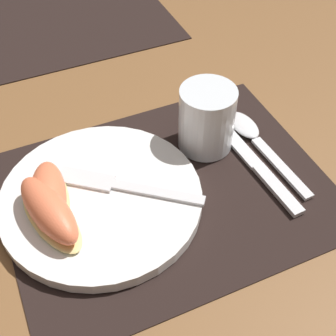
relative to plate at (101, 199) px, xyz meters
name	(u,v)px	position (x,y,z in m)	size (l,w,h in m)	color
ground_plane	(168,192)	(0.08, -0.02, -0.01)	(3.00, 3.00, 0.00)	brown
placemat	(168,191)	(0.08, -0.02, -0.01)	(0.41, 0.32, 0.00)	black
placemat_far	(59,20)	(0.07, 0.46, -0.01)	(0.41, 0.32, 0.00)	black
plate	(101,199)	(0.00, 0.00, 0.00)	(0.25, 0.25, 0.02)	white
juice_glass	(206,122)	(0.17, 0.04, 0.03)	(0.08, 0.08, 0.09)	silver
knife	(250,159)	(0.21, -0.01, -0.01)	(0.03, 0.23, 0.01)	silver
spoon	(253,136)	(0.24, 0.03, 0.00)	(0.04, 0.19, 0.01)	silver
fork	(119,185)	(0.03, 0.00, 0.01)	(0.16, 0.13, 0.00)	silver
citrus_wedge_0	(49,197)	(-0.06, 0.01, 0.02)	(0.07, 0.12, 0.04)	#F4DB84
citrus_wedge_1	(48,209)	(-0.07, -0.01, 0.03)	(0.07, 0.13, 0.04)	#F4DB84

